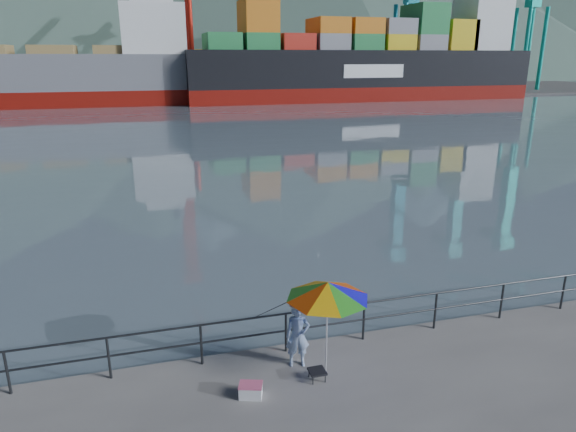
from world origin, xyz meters
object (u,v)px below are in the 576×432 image
at_px(beach_umbrella, 328,290).
at_px(fisherman, 298,336).
at_px(container_ship, 371,62).
at_px(cooler_bag, 251,391).
at_px(bulk_carrier, 65,74).

bearing_deg(beach_umbrella, fisherman, 137.44).
bearing_deg(container_ship, fisherman, -115.55).
height_order(cooler_bag, bulk_carrier, bulk_carrier).
relative_size(cooler_bag, container_ship, 0.01).
bearing_deg(fisherman, beach_umbrella, -33.29).
xyz_separation_m(bulk_carrier, container_ship, (47.12, -1.61, 1.65)).
relative_size(fisherman, cooler_bag, 3.22).
bearing_deg(fisherman, bulk_carrier, 109.61).
relative_size(cooler_bag, bulk_carrier, 0.01).
bearing_deg(cooler_bag, beach_umbrella, 30.02).
distance_m(fisherman, bulk_carrier, 73.75).
xyz_separation_m(cooler_bag, bulk_carrier, (-11.96, 73.33, 4.08)).
distance_m(fisherman, beach_umbrella, 1.45).
xyz_separation_m(beach_umbrella, container_ship, (33.37, 71.34, 3.83)).
distance_m(beach_umbrella, bulk_carrier, 74.27).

